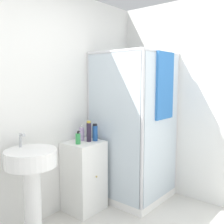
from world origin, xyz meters
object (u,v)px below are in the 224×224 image
Objects in this scene: sink at (31,175)px; shampoo_bottle_blue at (95,132)px; lotion_bottle_white at (82,134)px; soap_dispenser at (78,139)px; shampoo_bottle_tall_black at (89,131)px.

shampoo_bottle_blue is (0.88, 0.03, 0.25)m from sink.
soap_dispenser is at bearing -148.67° from lotion_bottle_white.
shampoo_bottle_tall_black is at bearing 4.23° from sink.
sink is 0.83m from lotion_bottle_white.
lotion_bottle_white is at bearing 11.17° from sink.
sink is 0.92m from shampoo_bottle_blue.
shampoo_bottle_tall_black reaches higher than lotion_bottle_white.
sink reaches higher than soap_dispenser.
sink is at bearing -175.77° from shampoo_bottle_tall_black.
sink is 5.56× the size of lotion_bottle_white.
lotion_bottle_white is at bearing 104.53° from shampoo_bottle_tall_black.
shampoo_bottle_blue is 1.09× the size of lotion_bottle_white.
shampoo_bottle_blue reaches higher than lotion_bottle_white.
soap_dispenser is at bearing 170.48° from shampoo_bottle_blue.
shampoo_bottle_tall_black is (0.81, 0.06, 0.27)m from sink.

